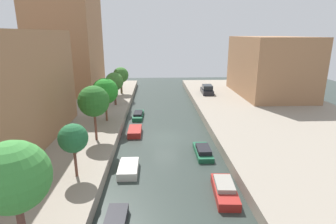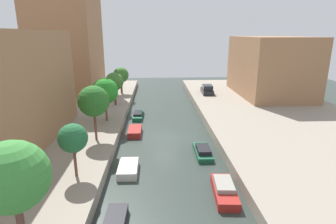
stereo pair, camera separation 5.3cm
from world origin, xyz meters
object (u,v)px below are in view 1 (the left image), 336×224
Objects in this scene: street_tree_1 at (73,138)px; moored_boat_right_2 at (203,151)px; street_tree_0 at (13,178)px; street_tree_2 at (94,101)px; parked_car at (207,90)px; apartment_tower_far at (66,31)px; street_tree_3 at (105,91)px; moored_boat_left_4 at (138,115)px; moored_boat_left_3 at (135,131)px; street_tree_5 at (121,75)px; moored_boat_right_1 at (225,190)px; low_block_right at (270,66)px; street_tree_4 at (114,82)px; moored_boat_left_2 at (128,169)px.

moored_boat_right_2 is at bearing 27.52° from street_tree_1.
street_tree_2 is (-0.00, 15.10, -0.54)m from street_tree_0.
apartment_tower_far is at bearing 173.22° from parked_car.
street_tree_3 is at bearing 90.00° from street_tree_1.
moored_boat_right_2 is (6.76, -12.24, 0.01)m from moored_boat_left_4.
street_tree_3 reaches higher than moored_boat_right_2.
street_tree_3 is 1.61× the size of moored_boat_left_3.
street_tree_0 is 1.32× the size of street_tree_5.
moored_boat_right_1 is at bearing -60.12° from moored_boat_left_3.
apartment_tower_far is 39.12m from moored_boat_right_1.
street_tree_3 is at bearing 126.01° from moored_boat_right_1.
moored_boat_left_4 is at bearing 78.87° from street_tree_1.
low_block_right is 31.69m from street_tree_2.
street_tree_1 is 0.93× the size of moored_boat_left_4.
parked_car is (14.72, 7.00, -2.74)m from street_tree_4.
parked_car is (-10.16, 1.04, -4.12)m from low_block_right.
street_tree_2 reaches higher than moored_boat_right_1.
moored_boat_left_3 is at bearing 119.88° from moored_boat_right_1.
low_block_right is 3.52× the size of street_tree_5.
moored_boat_right_1 reaches higher than moored_boat_left_4.
street_tree_4 reaches higher than street_tree_1.
moored_boat_left_3 is (3.44, 3.97, -4.52)m from street_tree_2.
apartment_tower_far is at bearing 173.49° from low_block_right.
parked_car is (14.72, 27.74, -2.31)m from street_tree_1.
street_tree_1 is at bearing -147.49° from moored_boat_left_2.
street_tree_0 is at bearing -76.70° from apartment_tower_far.
street_tree_3 is 1.66× the size of moored_boat_left_2.
street_tree_2 reaches higher than moored_boat_left_4.
street_tree_4 reaches higher than moored_boat_left_4.
moored_boat_right_1 reaches higher than moored_boat_left_3.
street_tree_3 is at bearing 90.00° from street_tree_0.
apartment_tower_far is at bearing 132.82° from street_tree_4.
street_tree_4 reaches higher than moored_boat_right_1.
moored_boat_left_4 is (0.02, 6.49, -0.01)m from moored_boat_left_3.
street_tree_4 is (9.12, -9.84, -6.99)m from apartment_tower_far.
low_block_right is 2.97× the size of street_tree_2.
street_tree_3 is at bearing -135.33° from parked_car.
moored_boat_left_4 is at bearing -72.50° from street_tree_5.
street_tree_5 is 31.95m from moored_boat_right_1.
moored_boat_right_1 is (7.09, -3.63, 0.07)m from moored_boat_left_2.
apartment_tower_far is 26.01m from street_tree_2.
street_tree_0 is 1.49× the size of moored_boat_right_2.
low_block_right is at bearing 38.23° from street_tree_2.
street_tree_5 is 1.43× the size of moored_boat_left_3.
apartment_tower_far reaches higher than street_tree_1.
parked_car is 22.90m from moored_boat_right_2.
apartment_tower_far is 40.08m from street_tree_0.
parked_car is 29.45m from moored_boat_right_1.
street_tree_1 is at bearing -152.48° from moored_boat_right_2.
street_tree_4 is at bearing 109.56° from moored_boat_left_3.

